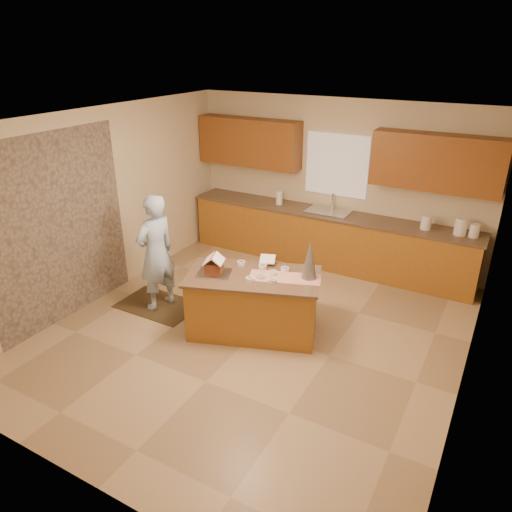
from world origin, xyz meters
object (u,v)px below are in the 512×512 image
(tinsel_tree, at_px, (310,260))
(gingerbread_house, at_px, (214,266))
(island_base, at_px, (253,305))
(boy, at_px, (156,253))

(tinsel_tree, distance_m, gingerbread_house, 1.19)
(island_base, distance_m, gingerbread_house, 0.73)
(island_base, relative_size, boy, 0.96)
(boy, bearing_deg, tinsel_tree, 112.09)
(boy, distance_m, gingerbread_house, 1.04)
(island_base, height_order, boy, boy)
(tinsel_tree, bearing_deg, gingerbread_house, -156.14)
(boy, relative_size, gingerbread_house, 5.25)
(boy, height_order, gingerbread_house, boy)
(tinsel_tree, height_order, gingerbread_house, tinsel_tree)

